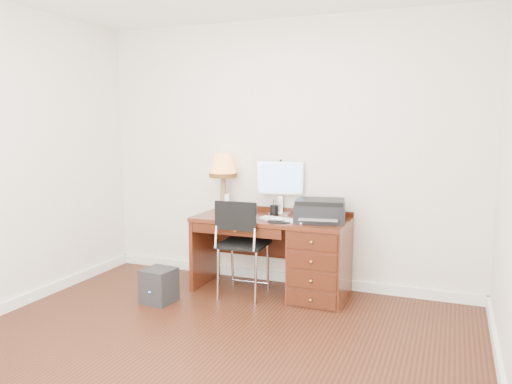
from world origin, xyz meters
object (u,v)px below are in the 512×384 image
at_px(monitor, 281,181).
at_px(chair, 240,238).
at_px(phone, 227,206).
at_px(printer, 320,210).
at_px(leg_lamp, 223,169).
at_px(equipment_box, 159,285).
at_px(desk, 303,254).

relative_size(monitor, chair, 0.56).
relative_size(monitor, phone, 2.90).
height_order(printer, phone, printer).
height_order(leg_lamp, equipment_box, leg_lamp).
distance_m(monitor, chair, 0.74).
bearing_deg(monitor, phone, 175.71).
bearing_deg(printer, phone, 162.08).
height_order(desk, phone, phone).
bearing_deg(leg_lamp, chair, -47.74).
xyz_separation_m(printer, chair, (-0.71, -0.24, -0.28)).
xyz_separation_m(desk, leg_lamp, (-0.92, 0.16, 0.78)).
bearing_deg(phone, monitor, -5.49).
bearing_deg(desk, leg_lamp, 170.14).
bearing_deg(leg_lamp, monitor, 7.47).
bearing_deg(equipment_box, chair, 38.49).
height_order(desk, chair, chair).
distance_m(desk, monitor, 0.78).
bearing_deg(chair, monitor, 60.52).
xyz_separation_m(monitor, equipment_box, (-0.89, -0.91, -0.93)).
bearing_deg(desk, printer, -1.03).
bearing_deg(desk, phone, 170.98).
bearing_deg(equipment_box, desk, 34.69).
bearing_deg(phone, desk, -24.81).
relative_size(printer, equipment_box, 1.64).
bearing_deg(phone, equipment_box, -128.04).
xyz_separation_m(chair, equipment_box, (-0.65, -0.42, -0.42)).
bearing_deg(equipment_box, monitor, 51.04).
bearing_deg(printer, leg_lamp, 161.31).
distance_m(monitor, leg_lamp, 0.62).
distance_m(leg_lamp, phone, 0.39).
relative_size(printer, chair, 0.55).
height_order(printer, leg_lamp, leg_lamp).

